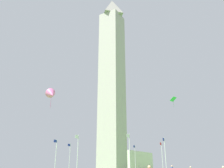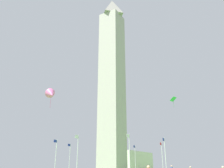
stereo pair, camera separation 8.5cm
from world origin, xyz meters
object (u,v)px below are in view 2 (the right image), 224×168
(flagpole_se, at_px, (162,156))
(kite_green_diamond, at_px, (173,99))
(flagpole_e, at_px, (165,154))
(flagpole_nw, at_px, (56,155))
(flagpole_s, at_px, (135,157))
(flagpole_sw, at_px, (101,157))
(flagpole_ne, at_px, (129,152))
(distant_building, at_px, (131,161))
(flagpole_w, at_px, (70,157))
(kite_pink_delta, at_px, (51,94))
(flagpole_n, at_px, (77,152))
(obelisk_monument, at_px, (112,75))

(flagpole_se, relative_size, kite_green_diamond, 3.29)
(flagpole_e, height_order, flagpole_nw, same)
(flagpole_s, relative_size, kite_green_diamond, 3.29)
(kite_green_diamond, bearing_deg, flagpole_sw, -107.81)
(flagpole_ne, distance_m, flagpole_s, 25.25)
(distant_building, bearing_deg, flagpole_w, -1.75)
(flagpole_w, height_order, kite_pink_delta, kite_pink_delta)
(distant_building, bearing_deg, flagpole_n, 14.10)
(flagpole_e, height_order, flagpole_s, same)
(flagpole_e, xyz_separation_m, distant_building, (-36.31, -26.22, -0.62))
(flagpole_e, xyz_separation_m, flagpole_sw, (-9.66, -23.32, 0.00))
(flagpole_n, distance_m, kite_green_diamond, 25.37)
(flagpole_n, xyz_separation_m, flagpole_se, (-23.32, 9.66, 0.00))
(flagpole_n, xyz_separation_m, flagpole_e, (-13.66, 13.66, 0.00))
(flagpole_n, relative_size, flagpole_sw, 1.00)
(flagpole_n, height_order, flagpole_s, same)
(flagpole_se, height_order, flagpole_s, same)
(flagpole_ne, xyz_separation_m, kite_pink_delta, (20.92, -0.92, 6.29))
(flagpole_w, bearing_deg, distant_building, 178.25)
(flagpole_w, distance_m, distant_building, 36.34)
(obelisk_monument, relative_size, flagpole_n, 6.61)
(flagpole_w, bearing_deg, flagpole_se, 112.50)
(flagpole_s, xyz_separation_m, distant_building, (-22.65, -12.55, -0.62))
(flagpole_n, height_order, flagpole_ne, same)
(obelisk_monument, height_order, flagpole_s, obelisk_monument)
(flagpole_se, bearing_deg, flagpole_nw, -45.00)
(flagpole_ne, bearing_deg, flagpole_sw, -135.00)
(obelisk_monument, bearing_deg, distant_building, -160.90)
(obelisk_monument, xyz_separation_m, kite_green_diamond, (-1.29, 16.22, -9.07))
(flagpole_ne, xyz_separation_m, flagpole_se, (-19.32, 0.00, 0.00))
(flagpole_sw, bearing_deg, flagpole_s, 112.50)
(flagpole_n, xyz_separation_m, distant_building, (-49.98, -12.55, -0.62))
(flagpole_n, bearing_deg, flagpole_w, -135.00)
(kite_pink_delta, bearing_deg, distant_building, -162.34)
(flagpole_s, xyz_separation_m, flagpole_sw, (4.00, -9.66, 0.00))
(flagpole_n, distance_m, flagpole_e, 19.32)
(flagpole_e, relative_size, flagpole_se, 1.00)
(flagpole_sw, bearing_deg, flagpole_ne, 45.00)
(flagpole_s, height_order, kite_pink_delta, kite_pink_delta)
(flagpole_e, xyz_separation_m, flagpole_se, (-9.66, -4.00, 0.00))
(flagpole_sw, height_order, kite_green_diamond, kite_green_diamond)
(obelisk_monument, distance_m, flagpole_nw, 25.51)
(flagpole_se, xyz_separation_m, flagpole_w, (9.66, -23.32, 0.00))
(kite_pink_delta, bearing_deg, flagpole_w, -143.78)
(flagpole_ne, relative_size, kite_green_diamond, 3.29)
(flagpole_ne, xyz_separation_m, flagpole_s, (-23.32, -9.66, 0.00))
(flagpole_ne, relative_size, distant_building, 0.34)
(flagpole_ne, distance_m, distant_building, 51.07)
(flagpole_s, xyz_separation_m, flagpole_w, (13.66, -13.66, 0.00))
(flagpole_s, height_order, distant_building, flagpole_s)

